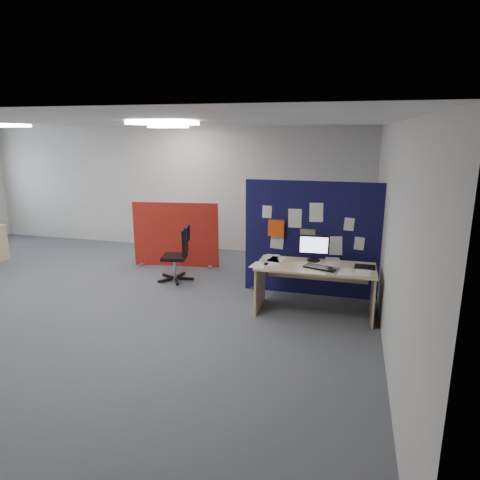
% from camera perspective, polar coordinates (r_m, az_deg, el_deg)
% --- Properties ---
extents(floor, '(9.00, 9.00, 0.00)m').
position_cam_1_polar(floor, '(7.21, -20.51, -7.65)').
color(floor, '#4D4F54').
rests_on(floor, ground).
extents(ceiling, '(9.00, 7.00, 0.02)m').
position_cam_1_polar(ceiling, '(6.74, -22.55, 14.24)').
color(ceiling, white).
rests_on(ceiling, wall_back).
extents(wall_back, '(9.00, 0.02, 2.70)m').
position_cam_1_polar(wall_back, '(9.85, -9.49, 6.89)').
color(wall_back, silver).
rests_on(wall_back, floor).
extents(wall_right, '(0.02, 7.00, 2.70)m').
position_cam_1_polar(wall_right, '(5.57, 19.38, 0.68)').
color(wall_right, silver).
rests_on(wall_right, floor).
extents(ceiling_lights, '(4.10, 4.10, 0.04)m').
position_cam_1_polar(ceiling_lights, '(7.10, -17.00, 14.39)').
color(ceiling_lights, white).
rests_on(ceiling_lights, ceiling).
extents(navy_divider, '(2.23, 0.30, 1.84)m').
position_cam_1_polar(navy_divider, '(6.88, 9.74, 0.08)').
color(navy_divider, '#0F0E34').
rests_on(navy_divider, floor).
extents(main_desk, '(1.67, 0.74, 0.73)m').
position_cam_1_polar(main_desk, '(6.27, 10.03, -4.80)').
color(main_desk, tan).
rests_on(main_desk, floor).
extents(monitor_main, '(0.44, 0.18, 0.39)m').
position_cam_1_polar(monitor_main, '(6.33, 9.84, -0.91)').
color(monitor_main, black).
rests_on(monitor_main, main_desk).
extents(keyboard, '(0.48, 0.31, 0.02)m').
position_cam_1_polar(keyboard, '(6.06, 10.68, -3.63)').
color(keyboard, black).
rests_on(keyboard, main_desk).
extents(mouse, '(0.11, 0.08, 0.03)m').
position_cam_1_polar(mouse, '(6.02, 12.71, -3.85)').
color(mouse, '#A1A0A5').
rests_on(mouse, main_desk).
extents(paper_tray, '(0.29, 0.23, 0.01)m').
position_cam_1_polar(paper_tray, '(6.26, 16.32, -3.46)').
color(paper_tray, black).
rests_on(paper_tray, main_desk).
extents(red_divider, '(1.67, 0.30, 1.26)m').
position_cam_1_polar(red_divider, '(8.42, -8.57, 0.64)').
color(red_divider, '#A92715').
rests_on(red_divider, floor).
extents(office_chair, '(0.64, 0.63, 0.97)m').
position_cam_1_polar(office_chair, '(7.58, -8.03, -1.41)').
color(office_chair, black).
rests_on(office_chair, floor).
extents(desk_papers, '(1.67, 0.84, 0.00)m').
position_cam_1_polar(desk_papers, '(6.22, 8.20, -3.16)').
color(desk_papers, white).
rests_on(desk_papers, main_desk).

